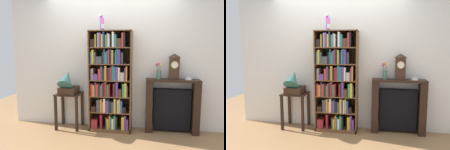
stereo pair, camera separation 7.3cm
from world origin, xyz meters
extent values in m
cube|color=#997047|center=(0.00, 0.00, -0.01)|extent=(7.35, 6.40, 0.02)
cube|color=silver|center=(0.15, 0.27, 1.32)|extent=(4.35, 0.08, 2.64)
cube|color=brown|center=(-0.37, 0.06, 0.92)|extent=(0.02, 0.35, 1.84)
cube|color=brown|center=(0.37, 0.06, 0.92)|extent=(0.02, 0.35, 1.84)
cube|color=#4C311C|center=(0.00, 0.23, 0.92)|extent=(0.76, 0.01, 1.84)
cube|color=brown|center=(0.00, 0.06, 1.83)|extent=(0.76, 0.35, 0.02)
cube|color=brown|center=(0.00, 0.06, 0.03)|extent=(0.76, 0.35, 0.06)
cube|color=maroon|center=(-0.29, 0.00, 0.14)|extent=(0.11, 0.22, 0.16)
cube|color=maroon|center=(-0.16, 0.03, 0.19)|extent=(0.03, 0.27, 0.26)
cube|color=#424247|center=(-0.06, 0.02, 0.17)|extent=(0.02, 0.25, 0.22)
cube|color=gold|center=(-0.03, 0.04, 0.16)|extent=(0.03, 0.29, 0.19)
cube|color=orange|center=(0.00, 0.04, 0.19)|extent=(0.02, 0.28, 0.26)
cube|color=teal|center=(0.02, 0.03, 0.17)|extent=(0.02, 0.28, 0.23)
cube|color=white|center=(0.06, 0.03, 0.16)|extent=(0.04, 0.27, 0.19)
cube|color=#388E56|center=(0.10, 0.04, 0.18)|extent=(0.03, 0.29, 0.25)
cube|color=black|center=(0.13, 0.01, 0.18)|extent=(0.02, 0.24, 0.23)
cube|color=gold|center=(0.23, 0.03, 0.18)|extent=(0.03, 0.27, 0.24)
cube|color=gold|center=(0.26, 0.04, 0.18)|extent=(0.02, 0.30, 0.24)
cube|color=#663884|center=(0.28, 0.01, 0.19)|extent=(0.03, 0.23, 0.26)
cube|color=#663884|center=(0.32, 0.02, 0.16)|extent=(0.03, 0.25, 0.20)
cube|color=brown|center=(0.00, 0.06, 0.36)|extent=(0.73, 0.33, 0.02)
cube|color=black|center=(-0.30, 0.00, 0.42)|extent=(0.09, 0.21, 0.10)
cube|color=#424247|center=(-0.22, 0.04, 0.48)|extent=(0.04, 0.29, 0.23)
cube|color=#424247|center=(-0.19, 0.01, 0.48)|extent=(0.03, 0.24, 0.22)
cube|color=orange|center=(-0.15, 0.02, 0.49)|extent=(0.03, 0.26, 0.24)
cube|color=orange|center=(-0.13, 0.02, 0.47)|extent=(0.02, 0.26, 0.19)
cube|color=white|center=(-0.10, 0.04, 0.50)|extent=(0.03, 0.29, 0.25)
cube|color=#C63338|center=(-0.06, 0.02, 0.48)|extent=(0.02, 0.26, 0.21)
cube|color=#2D519E|center=(-0.03, 0.02, 0.48)|extent=(0.03, 0.26, 0.22)
cube|color=black|center=(0.01, 0.03, 0.47)|extent=(0.04, 0.28, 0.20)
cube|color=#424247|center=(0.06, 0.02, 0.47)|extent=(0.04, 0.25, 0.19)
cube|color=gold|center=(0.09, 0.03, 0.50)|extent=(0.03, 0.27, 0.25)
cube|color=#424247|center=(0.13, 0.04, 0.49)|extent=(0.03, 0.29, 0.25)
cube|color=white|center=(0.16, 0.03, 0.49)|extent=(0.02, 0.27, 0.24)
cube|color=gold|center=(0.18, 0.03, 0.50)|extent=(0.02, 0.27, 0.25)
cube|color=#2D519E|center=(0.21, 0.04, 0.48)|extent=(0.03, 0.30, 0.22)
cube|color=black|center=(0.26, 0.00, 0.42)|extent=(0.06, 0.21, 0.10)
cube|color=brown|center=(0.00, 0.06, 0.66)|extent=(0.73, 0.33, 0.02)
cube|color=#C63338|center=(-0.33, 0.03, 0.77)|extent=(0.03, 0.28, 0.22)
cube|color=orange|center=(-0.29, 0.02, 0.76)|extent=(0.04, 0.26, 0.20)
cube|color=#424247|center=(-0.25, 0.04, 0.79)|extent=(0.02, 0.30, 0.25)
cube|color=#C63338|center=(-0.22, 0.02, 0.78)|extent=(0.03, 0.25, 0.22)
cube|color=black|center=(-0.19, 0.01, 0.78)|extent=(0.03, 0.24, 0.23)
cube|color=#388E56|center=(-0.16, 0.03, 0.76)|extent=(0.02, 0.27, 0.19)
cube|color=#C63338|center=(-0.14, 0.04, 0.78)|extent=(0.02, 0.29, 0.23)
cube|color=black|center=(-0.11, 0.04, 0.79)|extent=(0.03, 0.30, 0.25)
cube|color=maroon|center=(-0.07, 0.03, 0.80)|extent=(0.03, 0.28, 0.26)
cube|color=#388E56|center=(-0.04, 0.04, 0.77)|extent=(0.02, 0.29, 0.21)
cube|color=maroon|center=(-0.01, 0.03, 0.78)|extent=(0.03, 0.26, 0.23)
cube|color=maroon|center=(0.07, 0.03, 0.78)|extent=(0.02, 0.28, 0.23)
cube|color=black|center=(0.10, 0.04, 0.79)|extent=(0.03, 0.29, 0.25)
cube|color=#663884|center=(0.13, 0.03, 0.80)|extent=(0.03, 0.27, 0.26)
cube|color=#472D1C|center=(0.18, 0.01, 0.73)|extent=(0.06, 0.23, 0.14)
cube|color=#388E56|center=(0.24, 0.02, 0.78)|extent=(0.03, 0.25, 0.24)
cube|color=gold|center=(0.28, 0.01, 0.79)|extent=(0.04, 0.23, 0.25)
cube|color=#424247|center=(0.32, 0.02, 0.76)|extent=(0.02, 0.26, 0.20)
cube|color=brown|center=(0.00, 0.06, 0.95)|extent=(0.73, 0.33, 0.02)
cube|color=#424247|center=(-0.33, 0.03, 1.06)|extent=(0.02, 0.28, 0.20)
cube|color=#B2A893|center=(-0.31, 0.04, 1.06)|extent=(0.02, 0.29, 0.21)
cube|color=#663884|center=(-0.25, 0.03, 1.01)|extent=(0.08, 0.27, 0.11)
cube|color=#C63338|center=(-0.18, 0.03, 1.06)|extent=(0.04, 0.28, 0.21)
cube|color=#424247|center=(-0.14, 0.04, 1.08)|extent=(0.03, 0.29, 0.25)
cube|color=black|center=(-0.11, 0.01, 1.06)|extent=(0.03, 0.24, 0.21)
cube|color=orange|center=(-0.07, 0.03, 1.08)|extent=(0.04, 0.27, 0.25)
cube|color=black|center=(-0.03, 0.02, 1.07)|extent=(0.02, 0.25, 0.22)
cube|color=maroon|center=(-0.01, 0.03, 1.07)|extent=(0.02, 0.28, 0.22)
cube|color=maroon|center=(0.02, 0.01, 1.08)|extent=(0.03, 0.23, 0.24)
cube|color=teal|center=(0.05, 0.03, 1.09)|extent=(0.02, 0.28, 0.26)
cube|color=teal|center=(0.09, 0.04, 1.08)|extent=(0.03, 0.30, 0.24)
cube|color=#663884|center=(0.13, 0.01, 1.08)|extent=(0.04, 0.23, 0.24)
cube|color=white|center=(0.17, 0.04, 1.07)|extent=(0.03, 0.30, 0.23)
cube|color=#B2A893|center=(0.22, 0.01, 1.03)|extent=(0.07, 0.23, 0.14)
cube|color=#663884|center=(0.27, 0.02, 1.07)|extent=(0.02, 0.26, 0.22)
cube|color=orange|center=(0.30, 0.02, 1.08)|extent=(0.02, 0.25, 0.25)
cube|color=brown|center=(0.00, 0.06, 1.24)|extent=(0.73, 0.33, 0.02)
cube|color=teal|center=(-0.33, 0.04, 1.36)|extent=(0.02, 0.29, 0.21)
cube|color=gold|center=(-0.30, 0.02, 1.37)|extent=(0.03, 0.26, 0.24)
cube|color=#424247|center=(-0.26, 0.02, 1.35)|extent=(0.03, 0.25, 0.20)
cube|color=#424247|center=(-0.19, 0.02, 1.31)|extent=(0.10, 0.26, 0.13)
cube|color=black|center=(-0.12, 0.04, 1.35)|extent=(0.03, 0.30, 0.21)
cube|color=teal|center=(-0.09, 0.03, 1.38)|extent=(0.02, 0.27, 0.25)
cube|color=#388E56|center=(-0.07, 0.01, 1.35)|extent=(0.02, 0.24, 0.20)
cube|color=#2D519E|center=(-0.05, 0.01, 1.36)|extent=(0.02, 0.23, 0.22)
cube|color=#C63338|center=(-0.02, 0.04, 1.37)|extent=(0.02, 0.29, 0.25)
cube|color=black|center=(0.02, 0.05, 1.38)|extent=(0.03, 0.30, 0.26)
cube|color=gold|center=(0.05, 0.02, 1.37)|extent=(0.02, 0.26, 0.24)
cube|color=black|center=(0.08, 0.01, 1.35)|extent=(0.03, 0.24, 0.20)
cube|color=teal|center=(0.11, 0.03, 1.37)|extent=(0.02, 0.27, 0.24)
cube|color=#2D519E|center=(0.14, 0.03, 1.38)|extent=(0.02, 0.28, 0.26)
cube|color=#663884|center=(0.17, 0.04, 1.37)|extent=(0.03, 0.30, 0.25)
cube|color=black|center=(0.20, 0.01, 1.35)|extent=(0.02, 0.24, 0.20)
cube|color=#424247|center=(0.22, 0.03, 1.35)|extent=(0.02, 0.27, 0.20)
cube|color=brown|center=(0.00, 0.06, 1.53)|extent=(0.73, 0.33, 0.02)
cube|color=black|center=(-0.30, 0.02, 1.61)|extent=(0.08, 0.25, 0.14)
cube|color=gold|center=(-0.25, 0.03, 1.65)|extent=(0.02, 0.28, 0.22)
cube|color=black|center=(-0.22, 0.05, 1.66)|extent=(0.02, 0.30, 0.23)
cube|color=#B2A893|center=(-0.20, 0.03, 1.67)|extent=(0.02, 0.27, 0.25)
cube|color=#663884|center=(-0.17, 0.01, 1.67)|extent=(0.03, 0.23, 0.25)
cube|color=gold|center=(-0.13, 0.02, 1.65)|extent=(0.03, 0.25, 0.22)
cube|color=#2D519E|center=(-0.11, 0.04, 1.67)|extent=(0.02, 0.29, 0.26)
cube|color=black|center=(-0.08, 0.04, 1.65)|extent=(0.02, 0.29, 0.21)
cube|color=#388E56|center=(-0.06, 0.02, 1.65)|extent=(0.03, 0.25, 0.21)
cube|color=#B2A893|center=(-0.03, 0.03, 1.66)|extent=(0.02, 0.26, 0.24)
cube|color=white|center=(-0.01, 0.02, 1.66)|extent=(0.02, 0.26, 0.22)
cube|color=white|center=(0.06, 0.03, 1.67)|extent=(0.03, 0.28, 0.26)
cube|color=teal|center=(0.10, 0.02, 1.65)|extent=(0.04, 0.26, 0.22)
cube|color=#472D1C|center=(0.16, 0.02, 1.62)|extent=(0.08, 0.26, 0.15)
cube|color=#C63338|center=(0.23, 0.02, 1.66)|extent=(0.03, 0.25, 0.24)
cube|color=black|center=(0.26, 0.03, 1.67)|extent=(0.02, 0.27, 0.25)
cylinder|color=green|center=(-0.16, 0.04, 1.89)|extent=(0.08, 0.08, 0.10)
cylinder|color=purple|center=(-0.16, 0.04, 1.91)|extent=(0.08, 0.08, 0.10)
cylinder|color=white|center=(-0.15, 0.04, 1.93)|extent=(0.08, 0.08, 0.10)
cylinder|color=black|center=(-0.16, 0.04, 1.95)|extent=(0.08, 0.08, 0.10)
cylinder|color=blue|center=(-0.16, 0.04, 1.96)|extent=(0.08, 0.08, 0.10)
cylinder|color=blue|center=(-0.16, 0.04, 1.98)|extent=(0.08, 0.08, 0.10)
cylinder|color=pink|center=(-0.15, 0.04, 2.00)|extent=(0.08, 0.08, 0.10)
cylinder|color=white|center=(-0.16, 0.04, 2.02)|extent=(0.08, 0.08, 0.10)
cylinder|color=purple|center=(-0.16, 0.04, 2.04)|extent=(0.08, 0.08, 0.10)
cylinder|color=white|center=(-0.15, 0.04, 2.06)|extent=(0.08, 0.08, 0.10)
cube|color=black|center=(-0.80, 0.03, 0.66)|extent=(0.47, 0.41, 0.02)
cube|color=black|center=(-1.00, -0.14, 0.33)|extent=(0.04, 0.04, 0.65)
cube|color=black|center=(-0.60, -0.14, 0.33)|extent=(0.04, 0.04, 0.65)
cube|color=black|center=(-1.00, 0.20, 0.33)|extent=(0.04, 0.04, 0.65)
cube|color=black|center=(-0.60, 0.20, 0.33)|extent=(0.04, 0.04, 0.65)
cube|color=#382316|center=(-0.80, 0.03, 0.74)|extent=(0.31, 0.36, 0.13)
cylinder|color=black|center=(-0.80, 0.03, 0.81)|extent=(0.26, 0.26, 0.01)
cylinder|color=#2D605B|center=(-0.80, -0.02, 0.83)|extent=(0.03, 0.03, 0.06)
cone|color=#2D605B|center=(-0.80, -0.07, 0.97)|extent=(0.28, 0.40, 0.40)
cube|color=black|center=(1.11, 0.10, 0.96)|extent=(0.94, 0.26, 0.04)
cube|color=black|center=(0.70, 0.10, 0.47)|extent=(0.12, 0.23, 0.94)
cube|color=black|center=(1.52, 0.10, 0.47)|extent=(0.12, 0.23, 0.94)
cube|color=black|center=(1.11, 0.14, 0.42)|extent=(0.66, 0.13, 0.75)
cube|color=#382316|center=(1.12, 0.10, 1.17)|extent=(0.17, 0.12, 0.39)
pyramid|color=#382316|center=(1.12, 0.10, 1.39)|extent=(0.17, 0.12, 0.07)
cylinder|color=silver|center=(1.12, 0.04, 1.24)|extent=(0.12, 0.01, 0.12)
torus|color=#B79347|center=(1.12, 0.04, 1.24)|extent=(0.13, 0.01, 0.13)
cylinder|color=#4C7A60|center=(0.86, 0.10, 1.05)|extent=(0.08, 0.08, 0.16)
cylinder|color=#4C753D|center=(0.86, 0.09, 1.12)|extent=(0.05, 0.04, 0.26)
sphere|color=#B24CB7|center=(0.83, 0.08, 1.25)|extent=(0.04, 0.04, 0.04)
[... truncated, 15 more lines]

